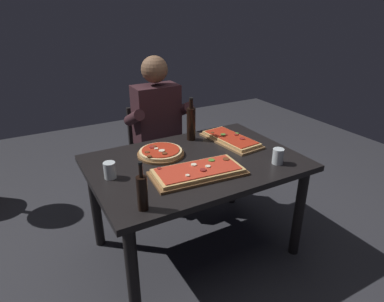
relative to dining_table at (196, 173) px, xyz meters
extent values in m
plane|color=#2D2D33|center=(0.00, 0.00, -0.64)|extent=(6.40, 6.40, 0.00)
cube|color=black|center=(0.00, 0.00, 0.08)|extent=(1.40, 0.96, 0.04)
cylinder|color=black|center=(-0.62, -0.40, -0.29)|extent=(0.07, 0.07, 0.70)
cylinder|color=black|center=(0.62, -0.40, -0.29)|extent=(0.07, 0.07, 0.70)
cylinder|color=black|center=(-0.62, 0.40, -0.29)|extent=(0.07, 0.07, 0.70)
cylinder|color=black|center=(0.62, 0.40, -0.29)|extent=(0.07, 0.07, 0.70)
cube|color=brown|center=(-0.09, -0.18, 0.10)|extent=(0.61, 0.33, 0.02)
cube|color=tan|center=(-0.09, -0.18, 0.12)|extent=(0.56, 0.29, 0.02)
cube|color=red|center=(-0.09, -0.18, 0.13)|extent=(0.52, 0.26, 0.01)
cylinder|color=beige|center=(-0.02, -0.19, 0.14)|extent=(0.03, 0.03, 0.01)
cylinder|color=beige|center=(-0.19, -0.24, 0.14)|extent=(0.02, 0.02, 0.01)
cylinder|color=maroon|center=(-0.30, -0.07, 0.14)|extent=(0.02, 0.02, 0.01)
cylinder|color=#4C7F2D|center=(0.05, -0.13, 0.14)|extent=(0.04, 0.04, 0.01)
cylinder|color=beige|center=(-0.09, -0.13, 0.14)|extent=(0.04, 0.04, 0.01)
cylinder|color=maroon|center=(-0.07, -0.22, 0.14)|extent=(0.04, 0.04, 0.01)
cylinder|color=brown|center=(0.14, -0.16, 0.14)|extent=(0.04, 0.04, 0.01)
cube|color=olive|center=(0.40, 0.16, 0.10)|extent=(0.28, 0.52, 0.02)
cube|color=tan|center=(0.40, 0.16, 0.12)|extent=(0.25, 0.48, 0.02)
cube|color=#B72D19|center=(0.40, 0.16, 0.13)|extent=(0.22, 0.44, 0.01)
cylinder|color=brown|center=(0.32, 0.30, 0.14)|extent=(0.03, 0.03, 0.00)
cylinder|color=maroon|center=(0.45, 0.16, 0.14)|extent=(0.03, 0.03, 0.01)
cylinder|color=maroon|center=(0.45, 0.08, 0.14)|extent=(0.04, 0.04, 0.01)
cylinder|color=#4C7F2D|center=(0.47, 0.18, 0.14)|extent=(0.03, 0.03, 0.01)
cylinder|color=maroon|center=(0.38, 0.21, 0.14)|extent=(0.04, 0.04, 0.01)
cylinder|color=#4C7F2D|center=(0.36, 0.21, 0.14)|extent=(0.04, 0.04, 0.01)
cylinder|color=brown|center=(-0.17, 0.19, 0.10)|extent=(0.33, 0.33, 0.02)
cylinder|color=#E5C184|center=(-0.17, 0.19, 0.12)|extent=(0.30, 0.30, 0.02)
cylinder|color=#B72D19|center=(-0.17, 0.19, 0.13)|extent=(0.26, 0.26, 0.01)
cylinder|color=brown|center=(-0.18, 0.11, 0.14)|extent=(0.03, 0.03, 0.01)
cylinder|color=brown|center=(-0.28, 0.13, 0.14)|extent=(0.03, 0.03, 0.01)
cylinder|color=maroon|center=(-0.21, 0.26, 0.14)|extent=(0.04, 0.04, 0.01)
cylinder|color=beige|center=(-0.17, 0.17, 0.14)|extent=(0.04, 0.04, 0.01)
cylinder|color=beige|center=(-0.19, 0.22, 0.14)|extent=(0.03, 0.03, 0.01)
cylinder|color=brown|center=(-0.19, 0.26, 0.14)|extent=(0.03, 0.03, 0.01)
cylinder|color=brown|center=(-0.27, 0.19, 0.14)|extent=(0.03, 0.03, 0.00)
cylinder|color=black|center=(0.16, 0.34, 0.22)|extent=(0.07, 0.07, 0.25)
cylinder|color=black|center=(0.16, 0.34, 0.38)|extent=(0.03, 0.03, 0.07)
cylinder|color=black|center=(0.16, 0.34, 0.42)|extent=(0.03, 0.03, 0.01)
cylinder|color=black|center=(-0.52, -0.37, 0.19)|extent=(0.06, 0.06, 0.19)
cylinder|color=black|center=(-0.52, -0.37, 0.32)|extent=(0.02, 0.02, 0.07)
cylinder|color=black|center=(-0.52, -0.37, 0.36)|extent=(0.02, 0.02, 0.01)
cylinder|color=silver|center=(-0.57, 0.04, 0.15)|extent=(0.07, 0.07, 0.10)
cylinder|color=silver|center=(-0.57, 0.04, 0.12)|extent=(0.06, 0.06, 0.05)
cylinder|color=silver|center=(0.45, -0.30, 0.15)|extent=(0.07, 0.07, 0.10)
cylinder|color=#5B3814|center=(0.45, -0.30, 0.12)|extent=(0.06, 0.06, 0.06)
cube|color=black|center=(0.06, 0.78, -0.21)|extent=(0.44, 0.44, 0.04)
cube|color=black|center=(0.06, 0.98, 0.02)|extent=(0.40, 0.04, 0.42)
cylinder|color=black|center=(-0.13, 0.59, -0.44)|extent=(0.04, 0.04, 0.41)
cylinder|color=black|center=(0.25, 0.59, -0.44)|extent=(0.04, 0.04, 0.41)
cylinder|color=black|center=(-0.13, 0.97, -0.44)|extent=(0.04, 0.04, 0.41)
cylinder|color=black|center=(0.25, 0.97, -0.44)|extent=(0.04, 0.04, 0.41)
cylinder|color=#23232D|center=(-0.04, 0.60, -0.42)|extent=(0.11, 0.11, 0.45)
cylinder|color=#23232D|center=(0.16, 0.60, -0.42)|extent=(0.11, 0.11, 0.45)
cube|color=#23232D|center=(0.06, 0.68, -0.13)|extent=(0.34, 0.40, 0.12)
cube|color=#381E23|center=(0.06, 0.78, 0.19)|extent=(0.38, 0.22, 0.52)
sphere|color=brown|center=(0.06, 0.78, 0.58)|extent=(0.22, 0.22, 0.22)
cylinder|color=#381E23|center=(-0.16, 0.73, 0.21)|extent=(0.09, 0.31, 0.21)
cylinder|color=#381E23|center=(0.28, 0.73, 0.21)|extent=(0.09, 0.31, 0.21)
camera|label=1|loc=(-1.00, -1.75, 1.07)|focal=31.02mm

